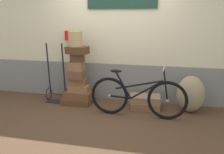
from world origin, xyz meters
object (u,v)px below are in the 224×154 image
Objects in this scene: suitcase_1 at (79,94)px; suitcase_3 at (78,82)px; suitcase_9 at (145,98)px; suitcase_6 at (77,58)px; suitcase_7 at (77,50)px; suitcase_2 at (79,88)px; suitcase_0 at (77,101)px; wicker_basket at (75,39)px; burlap_sack at (191,94)px; suitcase_4 at (76,75)px; luggage_trolley at (57,88)px; suitcase_8 at (145,105)px; suitcase_5 at (76,66)px; bicycle at (137,97)px.

suitcase_3 is at bearing -175.79° from suitcase_1.
suitcase_3 is 1.45m from suitcase_9.
suitcase_6 is 0.63× the size of suitcase_7.
suitcase_2 is 0.14m from suitcase_3.
suitcase_0 is 2.02× the size of wicker_basket.
burlap_sack is at bearing 5.19° from suitcase_1.
suitcase_1 is 1.17m from wicker_basket.
suitcase_1 is 1.38× the size of suitcase_7.
luggage_trolley is at bearing 170.71° from suitcase_4.
suitcase_4 is 1.54m from suitcase_8.
burlap_sack is (2.31, 0.02, -0.45)m from suitcase_5.
wicker_basket reaches higher than suitcase_3.
suitcase_3 is 0.51m from suitcase_6.
wicker_basket is 0.24× the size of luggage_trolley.
suitcase_6 is at bearing 46.59° from suitcase_4.
suitcase_9 is (1.40, 0.03, -0.78)m from suitcase_6.
luggage_trolley reaches higher than suitcase_9.
suitcase_4 is (-0.00, -0.00, 0.56)m from suitcase_0.
suitcase_4 is 0.25× the size of luggage_trolley.
suitcase_5 is 1.63m from suitcase_8.
suitcase_3 is at bearing 81.39° from suitcase_4.
suitcase_5 reaches higher than suitcase_1.
luggage_trolley is (-0.50, 0.08, -0.33)m from suitcase_4.
suitcase_1 is at bearing 41.01° from wicker_basket.
luggage_trolley is at bearing 170.30° from suitcase_6.
wicker_basket reaches higher than suitcase_4.
suitcase_3 is 0.49× the size of burlap_sack.
suitcase_6 is 0.47× the size of suitcase_8.
burlap_sack reaches higher than suitcase_8.
suitcase_9 is 0.49m from bicycle.
suitcase_1 is 0.95m from suitcase_7.
wicker_basket reaches higher than suitcase_8.
suitcase_4 is at bearing 163.41° from bicycle.
suitcase_6 is 0.45× the size of suitcase_9.
suitcase_7 reaches higher than bicycle.
bicycle reaches higher than suitcase_4.
wicker_basket reaches higher than luggage_trolley.
bicycle is (1.30, -0.45, 0.18)m from suitcase_1.
suitcase_4 is at bearing -129.70° from suitcase_7.
suitcase_5 is 0.56m from wicker_basket.
suitcase_1 reaches higher than suitcase_0.
luggage_trolley reaches higher than suitcase_2.
burlap_sack is 0.40× the size of bicycle.
suitcase_1 is (0.03, 0.05, 0.13)m from suitcase_0.
burlap_sack is (0.85, 0.03, 0.29)m from suitcase_8.
suitcase_8 is at bearing -61.95° from suitcase_9.
suitcase_7 is (0.00, 0.00, 0.16)m from suitcase_6.
suitcase_2 is 1.37× the size of wicker_basket.
suitcase_5 reaches higher than suitcase_8.
suitcase_1 is 0.82× the size of burlap_sack.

